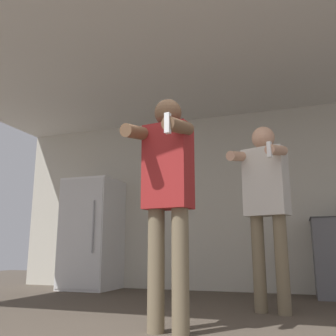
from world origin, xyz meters
The scene contains 5 objects.
wall_back centered at (0.00, 3.42, 1.27)m, with size 7.00×0.06×2.55m.
ceiling_slab centered at (0.00, 1.70, 2.57)m, with size 7.00×3.91×0.05m.
refrigerator centered at (-2.07, 3.03, 0.80)m, with size 0.74×0.76×1.60m.
person_woman_foreground centered at (-0.04, 0.61, 1.02)m, with size 0.47×0.50×1.70m.
person_man_side centered at (0.58, 1.70, 1.07)m, with size 0.56×0.57×1.76m.
Camera 1 is at (0.86, -1.96, 0.56)m, focal length 40.00 mm.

